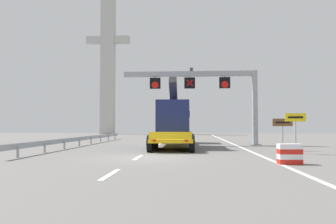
{
  "coord_description": "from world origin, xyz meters",
  "views": [
    {
      "loc": [
        2.22,
        -17.27,
        1.7
      ],
      "look_at": [
        0.46,
        8.9,
        2.8
      ],
      "focal_mm": 34.91,
      "sensor_mm": 36.0,
      "label": 1
    }
  ],
  "objects": [
    {
      "name": "tourist_info_sign_brown",
      "position": [
        8.52,
        5.43,
        1.64
      ],
      "size": [
        1.34,
        0.15,
        2.18
      ],
      "color": "#9EA0A5",
      "rests_on": "ground"
    },
    {
      "name": "lane_markings",
      "position": [
        -0.55,
        30.37,
        0.01
      ],
      "size": [
        0.2,
        75.34,
        0.01
      ],
      "color": "silver",
      "rests_on": "ground"
    },
    {
      "name": "guardrail_left",
      "position": [
        -7.01,
        10.95,
        0.56
      ],
      "size": [
        0.13,
        25.89,
        0.76
      ],
      "color": "#999EA3",
      "rests_on": "ground"
    },
    {
      "name": "overhead_lane_gantry",
      "position": [
        3.75,
        11.56,
        5.29
      ],
      "size": [
        12.01,
        0.9,
        6.83
      ],
      "color": "#9EA0A5",
      "rests_on": "ground"
    },
    {
      "name": "edge_line_right",
      "position": [
        6.2,
        12.0,
        0.01
      ],
      "size": [
        0.2,
        63.0,
        0.01
      ],
      "primitive_type": "cube",
      "color": "silver",
      "rests_on": "ground"
    },
    {
      "name": "heavy_haul_truck_yellow",
      "position": [
        0.93,
        10.91,
        1.99
      ],
      "size": [
        3.1,
        14.08,
        5.3
      ],
      "color": "yellow",
      "rests_on": "ground"
    },
    {
      "name": "ground",
      "position": [
        0.0,
        0.0,
        0.0
      ],
      "size": [
        112.0,
        112.0,
        0.0
      ],
      "primitive_type": "plane",
      "color": "slate"
    },
    {
      "name": "bridge_pylon_distant",
      "position": [
        -14.88,
        49.48,
        16.25
      ],
      "size": [
        9.0,
        2.0,
        31.73
      ],
      "color": "#B7B7B2",
      "rests_on": "ground"
    },
    {
      "name": "crash_barrier_striped",
      "position": [
        6.61,
        -2.48,
        0.45
      ],
      "size": [
        1.03,
        0.55,
        0.9
      ],
      "color": "red",
      "rests_on": "ground"
    },
    {
      "name": "exit_sign_yellow",
      "position": [
        8.61,
        3.0,
        1.82
      ],
      "size": [
        1.23,
        0.15,
        2.46
      ],
      "color": "#9EA0A5",
      "rests_on": "ground"
    }
  ]
}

